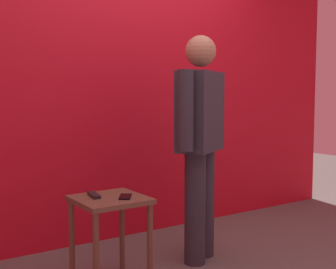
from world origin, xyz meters
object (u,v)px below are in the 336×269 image
Objects in this scene: tv_remote at (94,195)px; side_table at (110,215)px; cell_phone at (125,197)px; standing_person at (200,136)px.

side_table is at bearing -35.32° from tv_remote.
tv_remote is (-0.15, 0.13, 0.01)m from cell_phone.
tv_remote reaches higher than cell_phone.
standing_person is 2.83× the size of side_table.
tv_remote is at bearing 172.28° from cell_phone.
side_table is at bearing -174.67° from standing_person.
cell_phone is (0.08, -0.06, 0.12)m from side_table.
cell_phone is at bearing -38.66° from side_table.
standing_person reaches higher than tv_remote.
cell_phone reaches higher than side_table.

